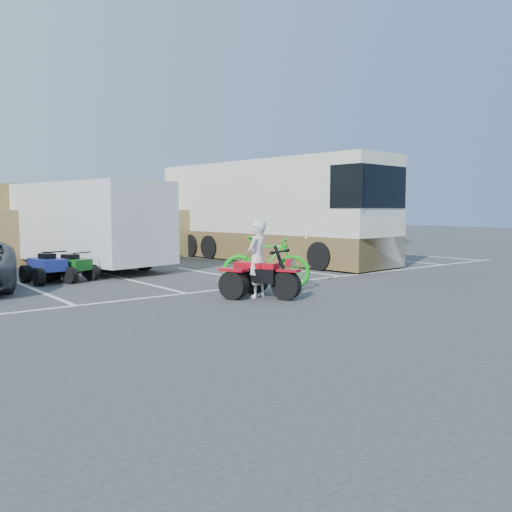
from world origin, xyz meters
TOP-DOWN VIEW (x-y plane):
  - ground at (0.00, 0.00)m, footprint 100.00×100.00m
  - parking_stripes at (0.87, 4.07)m, footprint 28.00×5.16m
  - grass_embankment at (0.00, 15.48)m, footprint 40.00×8.50m
  - red_trike_atv at (1.06, 0.77)m, footprint 1.88×2.10m
  - rider at (1.00, 0.91)m, footprint 0.77×0.65m
  - green_dirt_bike at (2.01, 1.84)m, footprint 2.06×2.02m
  - cargo_trailer at (0.13, 8.85)m, footprint 3.59×6.54m
  - rv_motorhome at (6.95, 7.70)m, footprint 3.66×10.78m
  - quad_atv_blue at (-2.03, 6.41)m, footprint 1.17×1.49m
  - quad_atv_green at (-1.40, 6.38)m, footprint 1.39×1.57m

SIDE VIEW (x-z plane):
  - ground at x=0.00m, z-range 0.00..0.00m
  - red_trike_atv at x=1.06m, z-range -0.56..0.56m
  - quad_atv_blue at x=-2.03m, z-range -0.46..0.46m
  - quad_atv_green at x=-1.40m, z-range -0.43..0.43m
  - parking_stripes at x=0.87m, z-range 0.00..0.01m
  - green_dirt_bike at x=2.01m, z-range 0.00..1.35m
  - rider at x=1.00m, z-range 0.00..1.78m
  - grass_embankment at x=0.00m, z-range -0.13..2.97m
  - cargo_trailer at x=0.13m, z-range 0.12..3.01m
  - rv_motorhome at x=6.95m, z-range -0.25..3.55m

